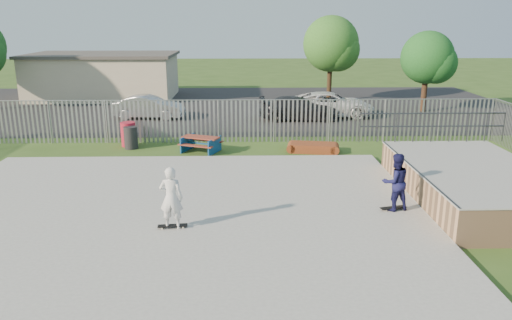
{
  "coord_description": "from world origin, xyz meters",
  "views": [
    {
      "loc": [
        2.17,
        -13.89,
        5.62
      ],
      "look_at": [
        2.57,
        2.0,
        1.1
      ],
      "focal_mm": 35.0,
      "sensor_mm": 36.0,
      "label": 1
    }
  ],
  "objects_px": {
    "funbox": "(313,148)",
    "skater_navy": "(395,182)",
    "trash_bin_red": "(128,134)",
    "trash_bin_grey": "(131,138)",
    "skater_white": "(171,198)",
    "car_dark": "(299,108)",
    "picnic_table": "(201,144)",
    "car_silver": "(149,107)",
    "tree_right": "(427,58)",
    "car_white": "(331,104)",
    "tree_mid": "(331,44)"
  },
  "relations": [
    {
      "from": "tree_mid",
      "to": "car_white",
      "type": "bearing_deg",
      "value": -98.55
    },
    {
      "from": "picnic_table",
      "to": "skater_navy",
      "type": "relative_size",
      "value": 1.15
    },
    {
      "from": "skater_white",
      "to": "tree_right",
      "type": "bearing_deg",
      "value": -122.06
    },
    {
      "from": "skater_navy",
      "to": "tree_mid",
      "type": "bearing_deg",
      "value": -108.38
    },
    {
      "from": "funbox",
      "to": "skater_white",
      "type": "height_order",
      "value": "skater_white"
    },
    {
      "from": "trash_bin_red",
      "to": "skater_navy",
      "type": "distance_m",
      "value": 12.89
    },
    {
      "from": "picnic_table",
      "to": "car_silver",
      "type": "distance_m",
      "value": 8.38
    },
    {
      "from": "funbox",
      "to": "trash_bin_grey",
      "type": "xyz_separation_m",
      "value": [
        -8.06,
        0.78,
        0.31
      ]
    },
    {
      "from": "picnic_table",
      "to": "car_dark",
      "type": "height_order",
      "value": "car_dark"
    },
    {
      "from": "tree_mid",
      "to": "tree_right",
      "type": "bearing_deg",
      "value": -38.31
    },
    {
      "from": "car_white",
      "to": "trash_bin_red",
      "type": "bearing_deg",
      "value": 128.46
    },
    {
      "from": "trash_bin_grey",
      "to": "skater_navy",
      "type": "height_order",
      "value": "skater_navy"
    },
    {
      "from": "funbox",
      "to": "trash_bin_red",
      "type": "distance_m",
      "value": 8.37
    },
    {
      "from": "car_silver",
      "to": "trash_bin_grey",
      "type": "bearing_deg",
      "value": -171.58
    },
    {
      "from": "car_dark",
      "to": "tree_mid",
      "type": "distance_m",
      "value": 7.96
    },
    {
      "from": "car_white",
      "to": "car_silver",
      "type": "bearing_deg",
      "value": 97.23
    },
    {
      "from": "skater_white",
      "to": "car_dark",
      "type": "bearing_deg",
      "value": -104.17
    },
    {
      "from": "tree_right",
      "to": "trash_bin_red",
      "type": "bearing_deg",
      "value": -153.03
    },
    {
      "from": "funbox",
      "to": "car_dark",
      "type": "distance_m",
      "value": 7.09
    },
    {
      "from": "funbox",
      "to": "car_dark",
      "type": "bearing_deg",
      "value": 98.45
    },
    {
      "from": "trash_bin_red",
      "to": "car_silver",
      "type": "relative_size",
      "value": 0.27
    },
    {
      "from": "picnic_table",
      "to": "trash_bin_grey",
      "type": "height_order",
      "value": "trash_bin_grey"
    },
    {
      "from": "car_silver",
      "to": "car_dark",
      "type": "bearing_deg",
      "value": -89.31
    },
    {
      "from": "funbox",
      "to": "trash_bin_red",
      "type": "bearing_deg",
      "value": -178.99
    },
    {
      "from": "car_white",
      "to": "funbox",
      "type": "bearing_deg",
      "value": 170.32
    },
    {
      "from": "skater_white",
      "to": "funbox",
      "type": "bearing_deg",
      "value": -116.44
    },
    {
      "from": "picnic_table",
      "to": "car_silver",
      "type": "relative_size",
      "value": 0.49
    },
    {
      "from": "car_dark",
      "to": "car_white",
      "type": "distance_m",
      "value": 2.25
    },
    {
      "from": "funbox",
      "to": "tree_right",
      "type": "xyz_separation_m",
      "value": [
        8.2,
        9.62,
        3.13
      ]
    },
    {
      "from": "funbox",
      "to": "trash_bin_grey",
      "type": "relative_size",
      "value": 2.02
    },
    {
      "from": "picnic_table",
      "to": "skater_navy",
      "type": "xyz_separation_m",
      "value": [
        6.3,
        -7.41,
        0.67
      ]
    },
    {
      "from": "funbox",
      "to": "car_white",
      "type": "bearing_deg",
      "value": 84.84
    },
    {
      "from": "trash_bin_red",
      "to": "skater_navy",
      "type": "height_order",
      "value": "skater_navy"
    },
    {
      "from": "trash_bin_red",
      "to": "trash_bin_grey",
      "type": "bearing_deg",
      "value": -65.77
    },
    {
      "from": "funbox",
      "to": "car_white",
      "type": "xyz_separation_m",
      "value": [
        2.12,
        8.11,
        0.54
      ]
    },
    {
      "from": "car_dark",
      "to": "car_silver",
      "type": "bearing_deg",
      "value": 87.21
    },
    {
      "from": "funbox",
      "to": "skater_navy",
      "type": "distance_m",
      "value": 7.45
    },
    {
      "from": "funbox",
      "to": "trash_bin_grey",
      "type": "height_order",
      "value": "trash_bin_grey"
    },
    {
      "from": "funbox",
      "to": "trash_bin_red",
      "type": "xyz_separation_m",
      "value": [
        -8.27,
        1.24,
        0.36
      ]
    },
    {
      "from": "trash_bin_red",
      "to": "tree_right",
      "type": "distance_m",
      "value": 18.69
    },
    {
      "from": "trash_bin_grey",
      "to": "tree_mid",
      "type": "bearing_deg",
      "value": 49.61
    },
    {
      "from": "car_dark",
      "to": "skater_navy",
      "type": "xyz_separation_m",
      "value": [
        1.27,
        -14.35,
        0.33
      ]
    },
    {
      "from": "picnic_table",
      "to": "tree_mid",
      "type": "xyz_separation_m",
      "value": [
        7.87,
        13.61,
        3.6
      ]
    },
    {
      "from": "picnic_table",
      "to": "trash_bin_red",
      "type": "distance_m",
      "value": 3.55
    },
    {
      "from": "tree_mid",
      "to": "skater_navy",
      "type": "distance_m",
      "value": 21.29
    },
    {
      "from": "trash_bin_red",
      "to": "skater_white",
      "type": "bearing_deg",
      "value": -71.21
    },
    {
      "from": "car_dark",
      "to": "car_white",
      "type": "xyz_separation_m",
      "value": [
        1.99,
        1.04,
        0.05
      ]
    },
    {
      "from": "car_silver",
      "to": "skater_navy",
      "type": "bearing_deg",
      "value": -141.72
    },
    {
      "from": "trash_bin_grey",
      "to": "skater_navy",
      "type": "bearing_deg",
      "value": -40.39
    },
    {
      "from": "car_silver",
      "to": "picnic_table",
      "type": "bearing_deg",
      "value": -149.69
    }
  ]
}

